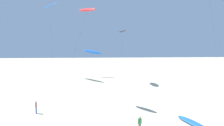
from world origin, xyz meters
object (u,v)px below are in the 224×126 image
(flying_kite_3, at_px, (122,31))
(person_near_right, at_px, (140,123))
(flying_kite_0, at_px, (87,10))
(grounded_kite_1, at_px, (192,122))
(flying_kite_2, at_px, (92,52))
(person_foreground_walker, at_px, (36,107))
(flying_kite_1, at_px, (50,5))

(flying_kite_3, height_order, person_near_right, flying_kite_3)
(flying_kite_0, xyz_separation_m, grounded_kite_1, (12.69, -8.60, -14.51))
(flying_kite_0, distance_m, flying_kite_2, 30.24)
(person_foreground_walker, xyz_separation_m, person_near_right, (12.92, -7.06, -0.02))
(flying_kite_2, relative_size, grounded_kite_1, 1.66)
(flying_kite_1, height_order, person_near_right, flying_kite_1)
(flying_kite_3, xyz_separation_m, person_foreground_walker, (-14.80, -21.71, -11.77))
(flying_kite_0, height_order, person_foreground_walker, flying_kite_0)
(flying_kite_0, relative_size, person_near_right, 8.86)
(grounded_kite_1, relative_size, person_near_right, 2.94)
(person_near_right, bearing_deg, flying_kite_2, 97.91)
(flying_kite_1, bearing_deg, flying_kite_2, 11.23)
(flying_kite_2, xyz_separation_m, person_near_right, (5.51, -39.62, -6.50))
(flying_kite_0, bearing_deg, person_foreground_walker, -155.24)
(flying_kite_1, bearing_deg, person_foreground_walker, -82.61)
(flying_kite_1, distance_m, grounded_kite_1, 47.21)
(person_foreground_walker, bearing_deg, flying_kite_1, 97.39)
(flying_kite_2, xyz_separation_m, person_foreground_walker, (-7.41, -32.55, -6.48))
(flying_kite_1, relative_size, person_near_right, 11.97)
(flying_kite_1, bearing_deg, grounded_kite_1, -56.58)
(grounded_kite_1, bearing_deg, flying_kite_0, 145.87)
(flying_kite_0, xyz_separation_m, flying_kite_1, (-10.87, 27.10, 5.48))
(flying_kite_2, distance_m, flying_kite_3, 14.15)
(flying_kite_2, distance_m, person_near_right, 40.52)
(flying_kite_3, xyz_separation_m, grounded_kite_1, (4.83, -27.10, -12.55))
(grounded_kite_1, bearing_deg, person_near_right, -166.08)
(flying_kite_0, relative_size, flying_kite_3, 1.16)
(flying_kite_1, xyz_separation_m, person_near_right, (16.85, -37.36, -19.23))
(grounded_kite_1, bearing_deg, flying_kite_2, 107.84)
(flying_kite_3, relative_size, person_foreground_walker, 7.48)
(flying_kite_3, distance_m, grounded_kite_1, 30.26)
(flying_kite_2, height_order, person_foreground_walker, flying_kite_2)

